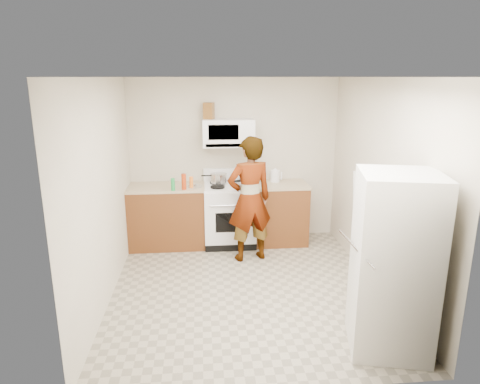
{
  "coord_description": "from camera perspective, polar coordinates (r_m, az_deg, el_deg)",
  "views": [
    {
      "loc": [
        -0.5,
        -4.73,
        2.5
      ],
      "look_at": [
        -0.02,
        0.55,
        1.07
      ],
      "focal_mm": 32.0,
      "sensor_mm": 36.0,
      "label": 1
    }
  ],
  "objects": [
    {
      "name": "saucepan",
      "position": [
        6.47,
        -2.86,
        1.85
      ],
      "size": [
        0.3,
        0.3,
        0.13
      ],
      "primitive_type": "cylinder",
      "rotation": [
        0.0,
        0.0,
        0.31
      ],
      "color": "#BAB9BE",
      "rests_on": "gas_range"
    },
    {
      "name": "bottle_green_cap",
      "position": [
        6.14,
        -8.93,
        1.0
      ],
      "size": [
        0.07,
        0.07,
        0.18
      ],
      "primitive_type": "cylinder",
      "rotation": [
        0.0,
        0.0,
        -0.41
      ],
      "color": "#198E3C",
      "rests_on": "counter_left"
    },
    {
      "name": "jug",
      "position": [
        6.39,
        -4.18,
        10.75
      ],
      "size": [
        0.18,
        0.18,
        0.24
      ],
      "primitive_type": "cube",
      "rotation": [
        0.0,
        0.0,
        -0.3
      ],
      "color": "brown",
      "rests_on": "microwave"
    },
    {
      "name": "back_wall",
      "position": [
        6.66,
        -0.78,
        4.27
      ],
      "size": [
        3.2,
        0.02,
        2.5
      ],
      "primitive_type": "cube",
      "color": "beige",
      "rests_on": "floor"
    },
    {
      "name": "cabinet_left",
      "position": [
        6.57,
        -9.65,
        -3.31
      ],
      "size": [
        1.12,
        0.62,
        0.9
      ],
      "primitive_type": "cube",
      "color": "brown",
      "rests_on": "floor"
    },
    {
      "name": "counter_right",
      "position": [
        6.52,
        5.4,
        0.99
      ],
      "size": [
        0.82,
        0.64,
        0.03
      ],
      "primitive_type": "cube",
      "color": "tan",
      "rests_on": "cabinet_right"
    },
    {
      "name": "counter_left",
      "position": [
        6.44,
        -9.83,
        0.64
      ],
      "size": [
        1.14,
        0.64,
        0.03
      ],
      "primitive_type": "cube",
      "color": "tan",
      "rests_on": "cabinet_left"
    },
    {
      "name": "right_wall",
      "position": [
        5.32,
        18.13,
        0.73
      ],
      "size": [
        0.02,
        3.6,
        2.5
      ],
      "primitive_type": "cube",
      "color": "beige",
      "rests_on": "floor"
    },
    {
      "name": "bottle_spray",
      "position": [
        6.18,
        -7.5,
        1.37
      ],
      "size": [
        0.07,
        0.07,
        0.23
      ],
      "primitive_type": "cylinder",
      "rotation": [
        0.0,
        0.0,
        -0.07
      ],
      "color": "#B5320D",
      "rests_on": "counter_left"
    },
    {
      "name": "gas_range",
      "position": [
        6.54,
        -1.42,
        -2.85
      ],
      "size": [
        0.76,
        0.65,
        1.13
      ],
      "color": "white",
      "rests_on": "floor"
    },
    {
      "name": "microwave",
      "position": [
        6.4,
        -1.57,
        7.91
      ],
      "size": [
        0.76,
        0.38,
        0.4
      ],
      "primitive_type": "cube",
      "color": "white",
      "rests_on": "back_wall"
    },
    {
      "name": "pot_lid",
      "position": [
        6.34,
        -6.02,
        0.76
      ],
      "size": [
        0.3,
        0.3,
        0.01
      ],
      "primitive_type": "cylinder",
      "rotation": [
        0.0,
        0.0,
        0.42
      ],
      "color": "white",
      "rests_on": "counter_left"
    },
    {
      "name": "tray",
      "position": [
        6.33,
        0.4,
        0.96
      ],
      "size": [
        0.26,
        0.17,
        0.05
      ],
      "primitive_type": "cube",
      "rotation": [
        0.0,
        0.0,
        0.04
      ],
      "color": "white",
      "rests_on": "gas_range"
    },
    {
      "name": "broom",
      "position": [
        6.07,
        14.96,
        -3.09
      ],
      "size": [
        0.19,
        0.24,
        1.3
      ],
      "primitive_type": "cylinder",
      "rotation": [
        0.14,
        -0.14,
        0.14
      ],
      "color": "white",
      "rests_on": "floor"
    },
    {
      "name": "kettle",
      "position": [
        6.61,
        4.7,
        2.13
      ],
      "size": [
        0.16,
        0.16,
        0.18
      ],
      "primitive_type": "cylinder",
      "rotation": [
        0.0,
        0.0,
        -0.06
      ],
      "color": "white",
      "rests_on": "counter_right"
    },
    {
      "name": "person",
      "position": [
        5.87,
        1.28,
        -1.0
      ],
      "size": [
        0.73,
        0.57,
        1.75
      ],
      "primitive_type": "imported",
      "rotation": [
        0.0,
        0.0,
        3.41
      ],
      "color": "tan",
      "rests_on": "floor"
    },
    {
      "name": "floor",
      "position": [
        5.37,
        0.78,
        -12.65
      ],
      "size": [
        3.6,
        3.6,
        0.0
      ],
      "primitive_type": "plane",
      "color": "gray",
      "rests_on": "ground"
    },
    {
      "name": "fridge",
      "position": [
        4.21,
        19.78,
        -8.96
      ],
      "size": [
        0.84,
        0.84,
        1.7
      ],
      "primitive_type": "cube",
      "rotation": [
        0.0,
        0.0,
        -0.23
      ],
      "color": "silver",
      "rests_on": "floor"
    },
    {
      "name": "bottle_hot_sauce",
      "position": [
        6.25,
        -6.51,
        1.3
      ],
      "size": [
        0.06,
        0.06,
        0.17
      ],
      "primitive_type": "cylinder",
      "rotation": [
        0.0,
        0.0,
        0.05
      ],
      "color": "orange",
      "rests_on": "counter_left"
    },
    {
      "name": "cabinet_right",
      "position": [
        6.65,
        5.3,
        -2.92
      ],
      "size": [
        0.8,
        0.62,
        0.9
      ],
      "primitive_type": "cube",
      "color": "brown",
      "rests_on": "floor"
    }
  ]
}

